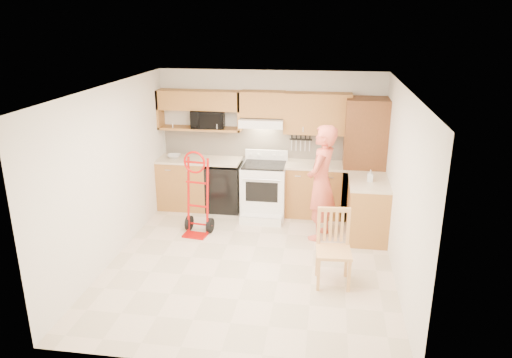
% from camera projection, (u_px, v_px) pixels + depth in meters
% --- Properties ---
extents(floor, '(4.00, 4.50, 0.02)m').
position_uv_depth(floor, '(251.00, 262.00, 7.02)').
color(floor, beige).
rests_on(floor, ground).
extents(ceiling, '(4.00, 4.50, 0.02)m').
position_uv_depth(ceiling, '(250.00, 87.00, 6.21)').
color(ceiling, white).
rests_on(ceiling, ground).
extents(wall_back, '(4.00, 0.02, 2.50)m').
position_uv_depth(wall_back, '(270.00, 140.00, 8.73)').
color(wall_back, silver).
rests_on(wall_back, ground).
extents(wall_front, '(4.00, 0.02, 2.50)m').
position_uv_depth(wall_front, '(212.00, 257.00, 4.50)').
color(wall_front, silver).
rests_on(wall_front, ground).
extents(wall_left, '(0.02, 4.50, 2.50)m').
position_uv_depth(wall_left, '(112.00, 173.00, 6.90)').
color(wall_left, silver).
rests_on(wall_left, ground).
extents(wall_right, '(0.02, 4.50, 2.50)m').
position_uv_depth(wall_right, '(402.00, 187.00, 6.33)').
color(wall_right, silver).
rests_on(wall_right, ground).
extents(backsplash, '(3.92, 0.03, 0.55)m').
position_uv_depth(backsplash, '(270.00, 144.00, 8.73)').
color(backsplash, beige).
rests_on(backsplash, wall_back).
extents(lower_cab_left, '(0.90, 0.60, 0.90)m').
position_uv_depth(lower_cab_left, '(185.00, 184.00, 8.92)').
color(lower_cab_left, olive).
rests_on(lower_cab_left, ground).
extents(dishwasher, '(0.60, 0.60, 0.85)m').
position_uv_depth(dishwasher, '(224.00, 187.00, 8.82)').
color(dishwasher, black).
rests_on(dishwasher, ground).
extents(lower_cab_right, '(1.14, 0.60, 0.90)m').
position_uv_depth(lower_cab_right, '(314.00, 190.00, 8.58)').
color(lower_cab_right, olive).
rests_on(lower_cab_right, ground).
extents(countertop_left, '(1.50, 0.63, 0.04)m').
position_uv_depth(countertop_left, '(199.00, 160.00, 8.72)').
color(countertop_left, beige).
rests_on(countertop_left, lower_cab_left).
extents(countertop_right, '(1.14, 0.63, 0.04)m').
position_uv_depth(countertop_right, '(315.00, 165.00, 8.43)').
color(countertop_right, beige).
rests_on(countertop_right, lower_cab_right).
extents(cab_return_right, '(0.60, 1.00, 0.90)m').
position_uv_depth(cab_return_right, '(367.00, 210.00, 7.71)').
color(cab_return_right, olive).
rests_on(cab_return_right, ground).
extents(countertop_return, '(0.63, 1.00, 0.04)m').
position_uv_depth(countertop_return, '(370.00, 182.00, 7.56)').
color(countertop_return, beige).
rests_on(countertop_return, cab_return_right).
extents(pantry_tall, '(0.70, 0.60, 2.10)m').
position_uv_depth(pantry_tall, '(364.00, 160.00, 8.28)').
color(pantry_tall, brown).
rests_on(pantry_tall, ground).
extents(upper_cab_left, '(1.50, 0.33, 0.34)m').
position_uv_depth(upper_cab_left, '(199.00, 100.00, 8.51)').
color(upper_cab_left, olive).
rests_on(upper_cab_left, wall_back).
extents(upper_shelf_mw, '(1.50, 0.33, 0.04)m').
position_uv_depth(upper_shelf_mw, '(200.00, 128.00, 8.67)').
color(upper_shelf_mw, olive).
rests_on(upper_shelf_mw, wall_back).
extents(upper_cab_center, '(0.76, 0.33, 0.44)m').
position_uv_depth(upper_cab_center, '(263.00, 104.00, 8.37)').
color(upper_cab_center, olive).
rests_on(upper_cab_center, wall_back).
extents(upper_cab_right, '(1.14, 0.33, 0.70)m').
position_uv_depth(upper_cab_right, '(318.00, 113.00, 8.28)').
color(upper_cab_right, olive).
rests_on(upper_cab_right, wall_back).
extents(range_hood, '(0.76, 0.46, 0.14)m').
position_uv_depth(range_hood, '(262.00, 122.00, 8.40)').
color(range_hood, white).
rests_on(range_hood, wall_back).
extents(knife_strip, '(0.40, 0.05, 0.29)m').
position_uv_depth(knife_strip, '(301.00, 143.00, 8.61)').
color(knife_strip, black).
rests_on(knife_strip, backsplash).
extents(microwave, '(0.62, 0.46, 0.32)m').
position_uv_depth(microwave, '(208.00, 119.00, 8.60)').
color(microwave, black).
rests_on(microwave, upper_shelf_mw).
extents(range, '(0.76, 1.00, 1.12)m').
position_uv_depth(range, '(264.00, 186.00, 8.44)').
color(range, white).
rests_on(range, ground).
extents(person, '(0.63, 0.78, 1.84)m').
position_uv_depth(person, '(321.00, 183.00, 7.52)').
color(person, '#DB5D48').
rests_on(person, ground).
extents(hand_truck, '(0.55, 0.52, 1.26)m').
position_uv_depth(hand_truck, '(196.00, 198.00, 7.72)').
color(hand_truck, '#B70C09').
rests_on(hand_truck, ground).
extents(dining_chair, '(0.48, 0.52, 1.00)m').
position_uv_depth(dining_chair, '(334.00, 249.00, 6.29)').
color(dining_chair, '#E4B469').
rests_on(dining_chair, ground).
extents(soap_bottle, '(0.09, 0.09, 0.18)m').
position_uv_depth(soap_bottle, '(370.00, 176.00, 7.50)').
color(soap_bottle, white).
rests_on(soap_bottle, countertop_return).
extents(bowl, '(0.28, 0.28, 0.06)m').
position_uv_depth(bowl, '(174.00, 156.00, 8.77)').
color(bowl, white).
rests_on(bowl, countertop_left).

